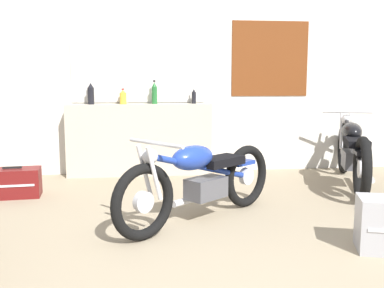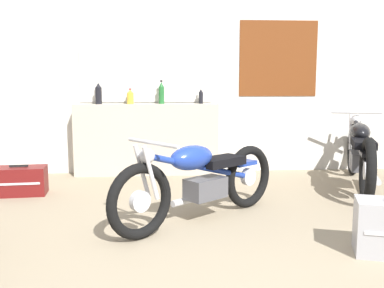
% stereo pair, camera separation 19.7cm
% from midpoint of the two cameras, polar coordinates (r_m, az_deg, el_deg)
% --- Properties ---
extents(wall_back, '(10.00, 0.07, 2.80)m').
position_cam_midpoint_polar(wall_back, '(6.29, -2.84, 9.15)').
color(wall_back, silver).
rests_on(wall_back, ground_plane).
extents(sill_counter, '(1.94, 0.28, 0.97)m').
position_cam_midpoint_polar(sill_counter, '(6.15, -7.56, 0.54)').
color(sill_counter, '#B7AD99').
rests_on(sill_counter, ground_plane).
extents(bottle_leftmost, '(0.09, 0.09, 0.31)m').
position_cam_midpoint_polar(bottle_leftmost, '(6.15, -13.63, 6.19)').
color(bottle_leftmost, black).
rests_on(bottle_leftmost, sill_counter).
extents(bottle_left_center, '(0.09, 0.09, 0.21)m').
position_cam_midpoint_polar(bottle_left_center, '(6.11, -9.67, 5.88)').
color(bottle_left_center, gold).
rests_on(bottle_left_center, sill_counter).
extents(bottle_center, '(0.08, 0.08, 0.32)m').
position_cam_midpoint_polar(bottle_center, '(6.11, -5.72, 6.41)').
color(bottle_center, '#23662D').
rests_on(bottle_center, sill_counter).
extents(bottle_right_center, '(0.06, 0.06, 0.22)m').
position_cam_midpoint_polar(bottle_right_center, '(6.16, -0.69, 6.04)').
color(bottle_right_center, black).
rests_on(bottle_right_center, sill_counter).
extents(motorcycle_black, '(0.90, 2.15, 0.88)m').
position_cam_midpoint_polar(motorcycle_black, '(5.81, 18.79, -0.91)').
color(motorcycle_black, black).
rests_on(motorcycle_black, ground_plane).
extents(motorcycle_blue, '(1.61, 1.32, 0.80)m').
position_cam_midpoint_polar(motorcycle_blue, '(4.10, -0.26, -4.49)').
color(motorcycle_blue, black).
rests_on(motorcycle_blue, ground_plane).
extents(hard_case_darkred, '(0.61, 0.36, 0.34)m').
position_cam_midpoint_polar(hard_case_darkred, '(5.41, -22.76, -4.57)').
color(hard_case_darkred, maroon).
rests_on(hard_case_darkred, ground_plane).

